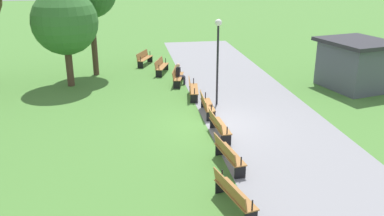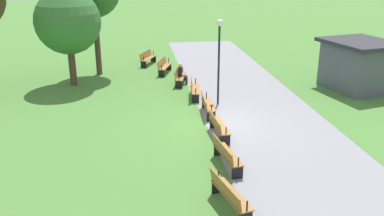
# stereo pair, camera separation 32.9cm
# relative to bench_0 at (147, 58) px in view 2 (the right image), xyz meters

# --- Properties ---
(ground_plane) EXTENTS (120.00, 120.00, 0.00)m
(ground_plane) POSITION_rel_bench_0_xyz_m (11.07, 2.41, -0.48)
(ground_plane) COLOR #477A33
(path_paving) EXTENTS (37.28, 5.36, 0.01)m
(path_paving) POSITION_rel_bench_0_xyz_m (11.07, 4.73, -0.47)
(path_paving) COLOR gray
(path_paving) RESTS_ON ground
(bench_0) EXTENTS (1.92, 1.20, 0.89)m
(bench_0) POSITION_rel_bench_0_xyz_m (0.00, 0.00, 0.00)
(bench_0) COLOR #996633
(bench_0) RESTS_ON ground
(bench_1) EXTENTS (1.94, 1.05, 0.89)m
(bench_1) POSITION_rel_bench_0_xyz_m (2.36, 0.92, 0.00)
(bench_1) COLOR #996633
(bench_1) RESTS_ON ground
(bench_2) EXTENTS (1.95, 0.90, 0.89)m
(bench_2) POSITION_rel_bench_0_xyz_m (4.79, 1.61, 0.00)
(bench_2) COLOR #996633
(bench_2) RESTS_ON ground
(bench_3) EXTENTS (1.94, 0.73, 0.89)m
(bench_3) POSITION_rel_bench_0_xyz_m (7.28, 2.08, 0.00)
(bench_3) COLOR #996633
(bench_3) RESTS_ON ground
(bench_4) EXTENTS (1.91, 0.56, 0.89)m
(bench_4) POSITION_rel_bench_0_xyz_m (9.81, 2.31, 0.00)
(bench_4) COLOR #996633
(bench_4) RESTS_ON ground
(bench_5) EXTENTS (1.91, 0.56, 0.89)m
(bench_5) POSITION_rel_bench_0_xyz_m (12.34, 2.31, 0.00)
(bench_5) COLOR #996633
(bench_5) RESTS_ON ground
(bench_6) EXTENTS (1.94, 0.73, 0.89)m
(bench_6) POSITION_rel_bench_0_xyz_m (14.86, 2.08, 0.00)
(bench_6) COLOR #996633
(bench_6) RESTS_ON ground
(bench_7) EXTENTS (1.95, 0.90, 0.89)m
(bench_7) POSITION_rel_bench_0_xyz_m (17.35, 1.61, 0.00)
(bench_7) COLOR #996633
(bench_7) RESTS_ON ground
(person_seated) EXTENTS (0.42, 0.57, 1.20)m
(person_seated) POSITION_rel_bench_0_xyz_m (4.83, 1.75, 0.16)
(person_seated) COLOR black
(person_seated) RESTS_ON ground
(tree_1) EXTENTS (3.53, 3.53, 5.31)m
(tree_1) POSITION_rel_bench_0_xyz_m (4.16, -4.30, 3.05)
(tree_1) COLOR #4C3828
(tree_1) RESTS_ON ground
(lamp_post) EXTENTS (0.32, 0.32, 4.12)m
(lamp_post) POSITION_rel_bench_0_xyz_m (8.55, 3.08, 2.38)
(lamp_post) COLOR black
(lamp_post) RESTS_ON ground
(kiosk) EXTENTS (4.34, 4.00, 2.64)m
(kiosk) POSITION_rel_bench_0_xyz_m (7.07, 11.06, 0.88)
(kiosk) COLOR #4C515B
(kiosk) RESTS_ON ground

